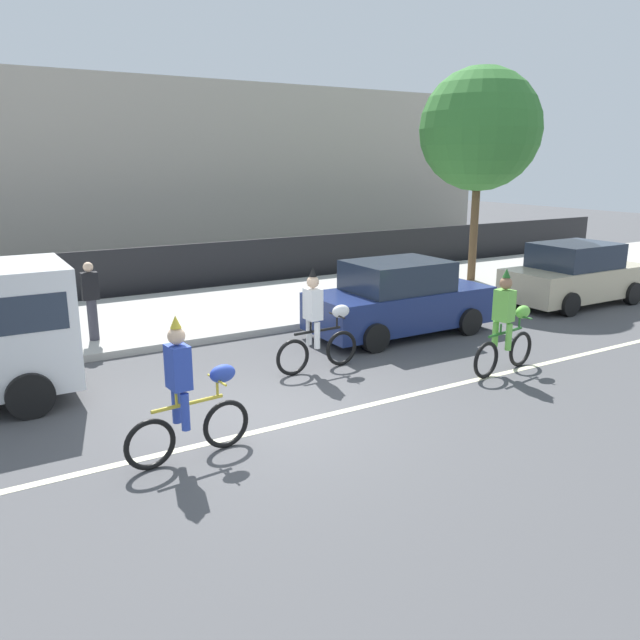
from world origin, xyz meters
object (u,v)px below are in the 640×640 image
Objects in this scene: parade_cyclist_zebra at (318,326)px; parade_cyclist_lime at (506,327)px; parked_car_navy at (399,300)px; pedestrian_onlooker at (91,299)px; parked_car_beige at (575,275)px; parade_cyclist_cobalt at (188,397)px.

parade_cyclist_zebra is 3.38m from parade_cyclist_lime.
parked_car_navy is at bearing 23.79° from parade_cyclist_zebra.
parade_cyclist_lime reaches higher than pedestrian_onlooker.
parked_car_navy is 2.53× the size of pedestrian_onlooker.
parked_car_beige is at bearing -0.06° from parked_car_navy.
parade_cyclist_lime reaches higher than parked_car_navy.
parade_cyclist_zebra is at bearing 34.19° from parade_cyclist_cobalt.
parade_cyclist_zebra and parade_cyclist_lime have the same top height.
parade_cyclist_cobalt is at bearing -150.40° from parked_car_navy.
parked_car_beige is at bearing 15.96° from parade_cyclist_cobalt.
parked_car_beige is 2.53× the size of pedestrian_onlooker.
parade_cyclist_lime is 0.47× the size of parked_car_beige.
parade_cyclist_cobalt is 12.33m from parked_car_beige.
parade_cyclist_zebra is 0.47× the size of parked_car_beige.
parade_cyclist_cobalt is 0.47× the size of parked_car_navy.
parade_cyclist_lime reaches higher than parked_car_beige.
pedestrian_onlooker reaches higher than parked_car_navy.
parade_cyclist_zebra is at bearing -156.21° from parked_car_navy.
parade_cyclist_cobalt is at bearing -176.61° from parade_cyclist_lime.
parked_car_beige is (11.85, 3.39, -0.06)m from parade_cyclist_cobalt.
parade_cyclist_zebra is at bearing -171.96° from parked_car_beige.
parked_car_navy is 6.48m from pedestrian_onlooker.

